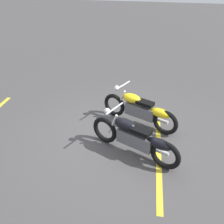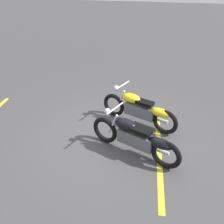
% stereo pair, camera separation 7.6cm
% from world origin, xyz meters
% --- Properties ---
extents(ground_plane, '(60.00, 60.00, 0.00)m').
position_xyz_m(ground_plane, '(0.00, 0.00, 0.00)').
color(ground_plane, '#474444').
extents(motorcycle_bright_foreground, '(2.12, 0.93, 1.04)m').
position_xyz_m(motorcycle_bright_foreground, '(-0.46, -0.61, 0.46)').
color(motorcycle_bright_foreground, black).
rests_on(motorcycle_bright_foreground, ground).
extents(motorcycle_dark_foreground, '(2.12, 0.93, 1.04)m').
position_xyz_m(motorcycle_dark_foreground, '(-0.53, 0.64, 0.46)').
color(motorcycle_dark_foreground, black).
rests_on(motorcycle_dark_foreground, ground).
extents(parking_stripe_near, '(0.44, 3.20, 0.01)m').
position_xyz_m(parking_stripe_near, '(-1.07, 0.53, 0.00)').
color(parking_stripe_near, yellow).
rests_on(parking_stripe_near, ground).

